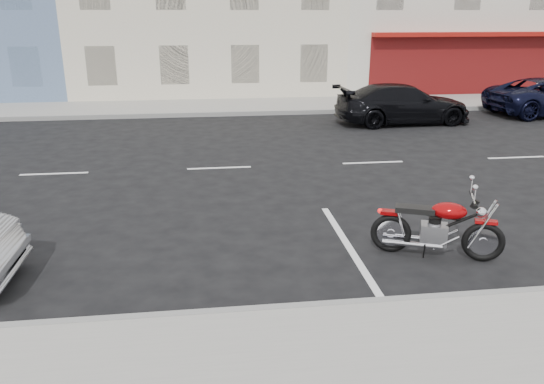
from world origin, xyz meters
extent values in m
plane|color=black|center=(0.00, 0.00, 0.00)|extent=(120.00, 120.00, 0.00)
cube|color=gray|center=(-5.00, 8.70, 0.07)|extent=(80.00, 3.40, 0.15)
cube|color=gray|center=(-5.00, 7.00, 0.08)|extent=(80.00, 0.12, 0.16)
cylinder|color=beige|center=(12.00, 8.50, 0.45)|extent=(0.20, 0.20, 0.60)
sphere|color=beige|center=(12.00, 8.50, 0.77)|extent=(0.20, 0.20, 0.20)
torus|color=black|center=(2.61, -6.07, 0.31)|extent=(0.65, 0.34, 0.65)
torus|color=black|center=(1.30, -5.55, 0.31)|extent=(0.65, 0.34, 0.65)
cube|color=#8A0507|center=(2.61, -6.07, 0.65)|extent=(0.35, 0.24, 0.05)
cube|color=#8A0507|center=(1.26, -5.54, 0.67)|extent=(0.33, 0.25, 0.06)
cube|color=gray|center=(1.91, -5.79, 0.37)|extent=(0.49, 0.42, 0.33)
ellipsoid|color=#8A0507|center=(2.09, -5.86, 0.78)|extent=(0.63, 0.51, 0.26)
cube|color=black|center=(1.61, -5.68, 0.76)|extent=(0.66, 0.46, 0.09)
cylinder|color=silver|center=(2.40, -5.99, 1.00)|extent=(0.28, 0.65, 0.04)
sphere|color=silver|center=(2.53, -6.04, 0.80)|extent=(0.17, 0.17, 0.17)
cylinder|color=silver|center=(1.56, -5.80, 0.21)|extent=(0.89, 0.41, 0.08)
cylinder|color=silver|center=(1.66, -5.55, 0.21)|extent=(0.89, 0.41, 0.08)
cylinder|color=silver|center=(2.57, -6.05, 0.60)|extent=(0.37, 0.18, 0.77)
cylinder|color=black|center=(2.11, -5.87, 0.54)|extent=(0.75, 0.33, 0.48)
imported|color=black|center=(4.58, 4.89, 0.68)|extent=(4.81, 2.16, 1.37)
camera|label=1|loc=(-2.30, -12.89, 3.73)|focal=35.00mm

